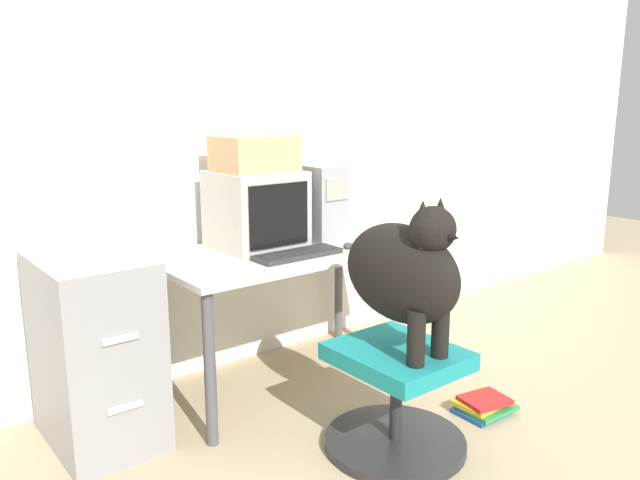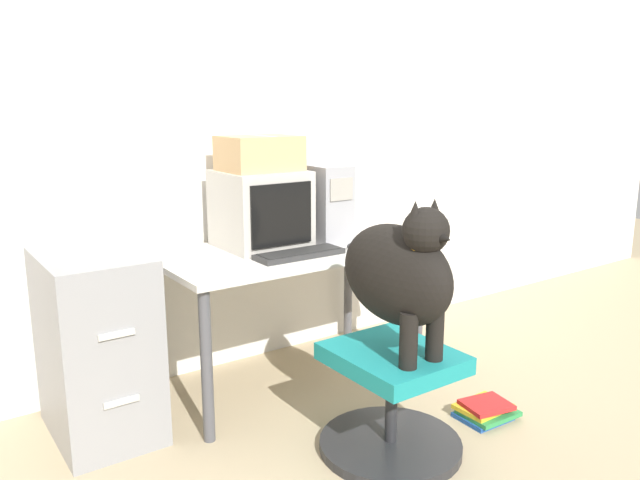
{
  "view_description": "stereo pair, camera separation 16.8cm",
  "coord_description": "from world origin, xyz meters",
  "px_view_note": "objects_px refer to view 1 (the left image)",
  "views": [
    {
      "loc": [
        -1.74,
        -2.1,
        1.41
      ],
      "look_at": [
        -0.06,
        0.01,
        0.81
      ],
      "focal_mm": 35.0,
      "sensor_mm": 36.0,
      "label": 1
    },
    {
      "loc": [
        -1.6,
        -2.2,
        1.41
      ],
      "look_at": [
        -0.06,
        0.01,
        0.81
      ],
      "focal_mm": 35.0,
      "sensor_mm": 36.0,
      "label": 2
    }
  ],
  "objects_px": {
    "crt_monitor": "(256,210)",
    "office_chair": "(396,399)",
    "pc_tower": "(309,201)",
    "cardboard_box": "(255,154)",
    "filing_cabinet": "(96,350)",
    "keyboard": "(298,254)",
    "dog": "(405,271)",
    "book_stack_floor": "(483,405)"
  },
  "relations": [
    {
      "from": "crt_monitor",
      "to": "office_chair",
      "type": "height_order",
      "value": "crt_monitor"
    },
    {
      "from": "keyboard",
      "to": "cardboard_box",
      "type": "height_order",
      "value": "cardboard_box"
    },
    {
      "from": "crt_monitor",
      "to": "dog",
      "type": "xyz_separation_m",
      "value": [
        0.08,
        -0.93,
        -0.13
      ]
    },
    {
      "from": "filing_cabinet",
      "to": "cardboard_box",
      "type": "relative_size",
      "value": 2.23
    },
    {
      "from": "cardboard_box",
      "to": "book_stack_floor",
      "type": "distance_m",
      "value": 1.6
    },
    {
      "from": "pc_tower",
      "to": "book_stack_floor",
      "type": "relative_size",
      "value": 1.74
    },
    {
      "from": "pc_tower",
      "to": "cardboard_box",
      "type": "height_order",
      "value": "cardboard_box"
    },
    {
      "from": "dog",
      "to": "filing_cabinet",
      "type": "relative_size",
      "value": 0.79
    },
    {
      "from": "dog",
      "to": "crt_monitor",
      "type": "bearing_deg",
      "value": 94.73
    },
    {
      "from": "pc_tower",
      "to": "cardboard_box",
      "type": "relative_size",
      "value": 1.24
    },
    {
      "from": "keyboard",
      "to": "dog",
      "type": "distance_m",
      "value": 0.65
    },
    {
      "from": "keyboard",
      "to": "book_stack_floor",
      "type": "height_order",
      "value": "keyboard"
    },
    {
      "from": "keyboard",
      "to": "office_chair",
      "type": "distance_m",
      "value": 0.8
    },
    {
      "from": "dog",
      "to": "filing_cabinet",
      "type": "distance_m",
      "value": 1.32
    },
    {
      "from": "pc_tower",
      "to": "keyboard",
      "type": "bearing_deg",
      "value": -135.41
    },
    {
      "from": "book_stack_floor",
      "to": "office_chair",
      "type": "bearing_deg",
      "value": 174.35
    },
    {
      "from": "crt_monitor",
      "to": "pc_tower",
      "type": "height_order",
      "value": "pc_tower"
    },
    {
      "from": "filing_cabinet",
      "to": "keyboard",
      "type": "bearing_deg",
      "value": -13.53
    },
    {
      "from": "pc_tower",
      "to": "filing_cabinet",
      "type": "bearing_deg",
      "value": -176.23
    },
    {
      "from": "keyboard",
      "to": "office_chair",
      "type": "height_order",
      "value": "keyboard"
    },
    {
      "from": "office_chair",
      "to": "cardboard_box",
      "type": "relative_size",
      "value": 1.65
    },
    {
      "from": "filing_cabinet",
      "to": "book_stack_floor",
      "type": "xyz_separation_m",
      "value": [
        1.46,
        -0.89,
        -0.36
      ]
    },
    {
      "from": "crt_monitor",
      "to": "office_chair",
      "type": "bearing_deg",
      "value": -85.13
    },
    {
      "from": "cardboard_box",
      "to": "book_stack_floor",
      "type": "bearing_deg",
      "value": -57.89
    },
    {
      "from": "keyboard",
      "to": "book_stack_floor",
      "type": "bearing_deg",
      "value": -49.89
    },
    {
      "from": "cardboard_box",
      "to": "book_stack_floor",
      "type": "height_order",
      "value": "cardboard_box"
    },
    {
      "from": "keyboard",
      "to": "book_stack_floor",
      "type": "distance_m",
      "value": 1.11
    },
    {
      "from": "crt_monitor",
      "to": "cardboard_box",
      "type": "height_order",
      "value": "cardboard_box"
    },
    {
      "from": "cardboard_box",
      "to": "crt_monitor",
      "type": "bearing_deg",
      "value": -90.0
    },
    {
      "from": "dog",
      "to": "keyboard",
      "type": "bearing_deg",
      "value": 93.45
    },
    {
      "from": "office_chair",
      "to": "dog",
      "type": "height_order",
      "value": "dog"
    },
    {
      "from": "keyboard",
      "to": "cardboard_box",
      "type": "distance_m",
      "value": 0.54
    },
    {
      "from": "office_chair",
      "to": "dog",
      "type": "distance_m",
      "value": 0.55
    },
    {
      "from": "crt_monitor",
      "to": "filing_cabinet",
      "type": "relative_size",
      "value": 0.5
    },
    {
      "from": "office_chair",
      "to": "filing_cabinet",
      "type": "xyz_separation_m",
      "value": [
        -0.93,
        0.84,
        0.18
      ]
    },
    {
      "from": "crt_monitor",
      "to": "pc_tower",
      "type": "bearing_deg",
      "value": 0.92
    },
    {
      "from": "pc_tower",
      "to": "keyboard",
      "type": "distance_m",
      "value": 0.46
    },
    {
      "from": "pc_tower",
      "to": "book_stack_floor",
      "type": "xyz_separation_m",
      "value": [
        0.27,
        -0.97,
        -0.86
      ]
    },
    {
      "from": "office_chair",
      "to": "cardboard_box",
      "type": "height_order",
      "value": "cardboard_box"
    },
    {
      "from": "cardboard_box",
      "to": "book_stack_floor",
      "type": "xyz_separation_m",
      "value": [
        0.61,
        -0.96,
        -1.13
      ]
    },
    {
      "from": "dog",
      "to": "book_stack_floor",
      "type": "bearing_deg",
      "value": -2.8
    },
    {
      "from": "office_chair",
      "to": "filing_cabinet",
      "type": "bearing_deg",
      "value": 138.1
    }
  ]
}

